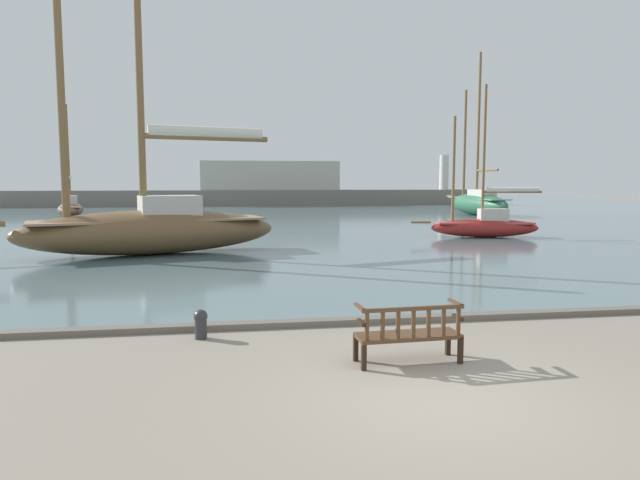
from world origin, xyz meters
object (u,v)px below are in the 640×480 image
object	(u,v)px
sailboat_nearest_port	(478,202)
mooring_bollard	(201,323)
park_bench	(409,333)
sailboat_mid_port	(70,207)
sailboat_centre_channel	(485,224)
sailboat_nearest_starboard	(152,224)

from	to	relation	value
sailboat_nearest_port	mooring_bollard	distance (m)	37.37
park_bench	mooring_bollard	xyz separation A→B (m)	(-3.21, 1.86, -0.18)
mooring_bollard	sailboat_mid_port	bearing A→B (deg)	107.86
sailboat_nearest_port	mooring_bollard	size ratio (longest dim) A/B	23.61
mooring_bollard	sailboat_centre_channel	bearing A→B (deg)	50.95
sailboat_mid_port	sailboat_centre_channel	xyz separation A→B (m)	(23.90, -19.87, -0.04)
sailboat_nearest_port	sailboat_centre_channel	bearing A→B (deg)	-113.17
sailboat_centre_channel	mooring_bollard	xyz separation A→B (m)	(-12.53, -15.44, -0.42)
sailboat_nearest_port	mooring_bollard	xyz separation A→B (m)	(-19.55, -31.84, -0.83)
park_bench	sailboat_centre_channel	size ratio (longest dim) A/B	0.23
sailboat_mid_port	sailboat_centre_channel	size ratio (longest dim) A/B	1.16
mooring_bollard	sailboat_nearest_port	bearing A→B (deg)	58.45
sailboat_mid_port	sailboat_nearest_port	distance (m)	31.12
park_bench	sailboat_centre_channel	xyz separation A→B (m)	(9.32, 17.30, 0.24)
sailboat_mid_port	sailboat_nearest_port	size ratio (longest dim) A/B	0.67
park_bench	sailboat_centre_channel	distance (m)	19.65
park_bench	sailboat_mid_port	world-z (taller)	sailboat_mid_port
sailboat_mid_port	sailboat_nearest_port	bearing A→B (deg)	-6.41
sailboat_mid_port	mooring_bollard	size ratio (longest dim) A/B	15.80
sailboat_nearest_starboard	mooring_bollard	distance (m)	11.75
sailboat_mid_port	sailboat_centre_channel	world-z (taller)	sailboat_mid_port
sailboat_mid_port	sailboat_nearest_starboard	distance (m)	25.49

